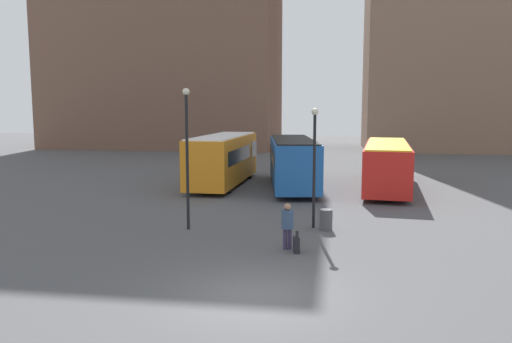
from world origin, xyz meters
The scene contains 10 objects.
ground_plane centered at (0.00, 0.00, 0.00)m, with size 160.00×160.00×0.00m, color #4C4C4F.
building_block_right centered at (20.75, 49.93, 16.16)m, with size 30.63×12.30×32.32m.
bus_0 centered at (-5.12, 18.94, 1.73)m, with size 2.73×9.99×3.19m.
bus_1 centered at (-0.62, 18.30, 1.66)m, with size 4.02×10.30×3.05m.
bus_2 centered at (5.13, 19.08, 1.54)m, with size 3.61×11.84×2.81m.
traveler centered at (0.35, 4.58, 0.97)m, with size 0.50×0.50×1.63m.
suitcase centered at (0.70, 4.19, 0.28)m, with size 0.26×0.40×0.79m.
lamp_post_0 centered at (1.12, 7.90, 2.93)m, with size 0.28×0.28×4.90m.
lamp_post_1 centered at (-3.91, 6.87, 3.35)m, with size 0.28×0.28×5.69m.
trash_bin centered at (1.64, 7.58, 0.42)m, with size 0.52×0.52×0.85m.
Camera 1 is at (1.91, -12.34, 4.88)m, focal length 35.00 mm.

